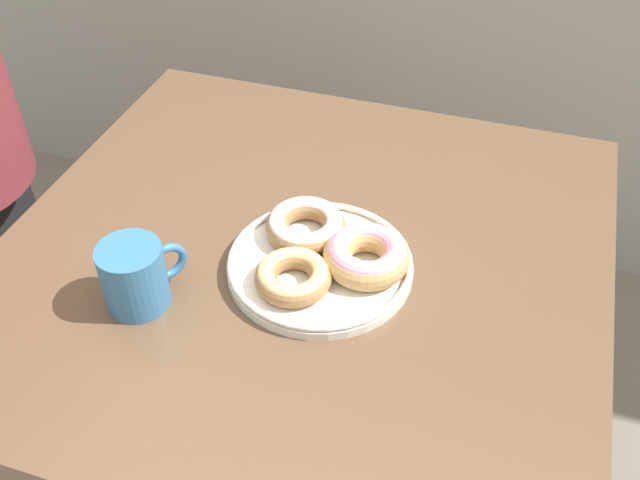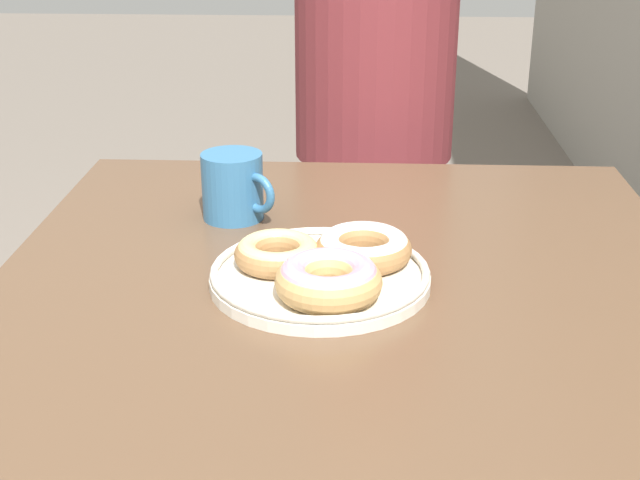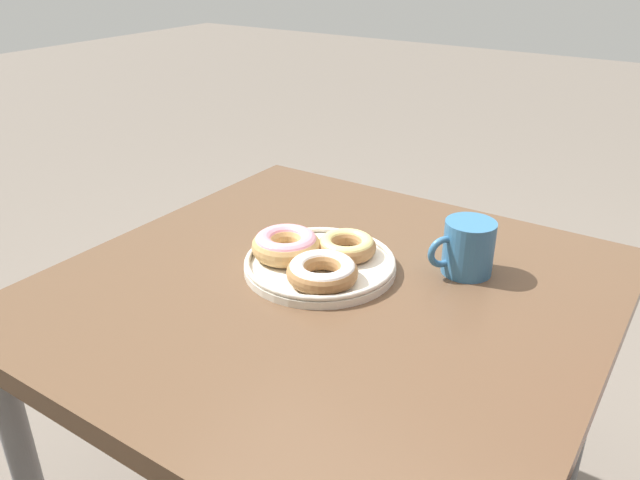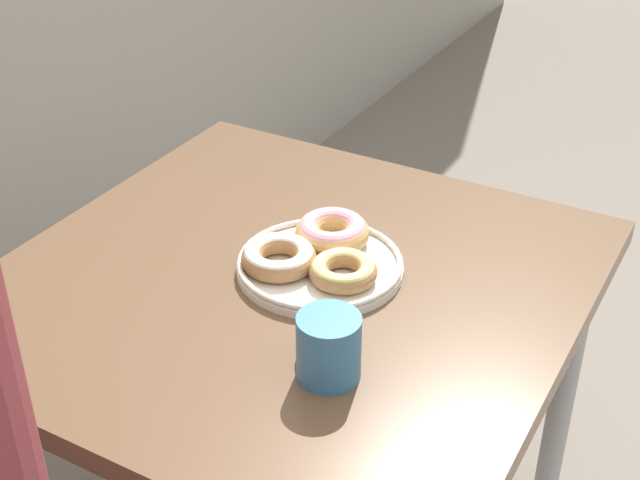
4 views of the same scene
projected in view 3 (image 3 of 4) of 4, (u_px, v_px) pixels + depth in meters
The scene contains 3 objects.
dining_table at pixel (328, 324), 1.12m from camera, with size 0.92×0.91×0.73m.
donut_plate at pixel (315, 257), 1.12m from camera, with size 0.27×0.28×0.06m.
coffee_mug at pixel (467, 247), 1.10m from camera, with size 0.10×0.11×0.10m.
Camera 3 is at (-0.51, 0.94, 1.27)m, focal length 35.00 mm.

